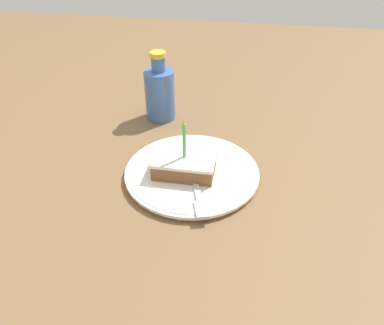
{
  "coord_description": "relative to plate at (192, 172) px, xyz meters",
  "views": [
    {
      "loc": [
        -0.61,
        -0.12,
        0.5
      ],
      "look_at": [
        0.02,
        -0.01,
        0.04
      ],
      "focal_mm": 35.0,
      "sensor_mm": 36.0,
      "label": 1
    }
  ],
  "objects": [
    {
      "name": "fork",
      "position": [
        -0.07,
        -0.02,
        0.01
      ],
      "size": [
        0.17,
        0.07,
        0.0
      ],
      "color": "silver",
      "rests_on": "plate"
    },
    {
      "name": "ground_plane",
      "position": [
        -0.02,
        0.01,
        -0.03
      ],
      "size": [
        2.4,
        2.4,
        0.04
      ],
      "color": "brown",
      "rests_on": "ground"
    },
    {
      "name": "plate",
      "position": [
        0.0,
        0.0,
        0.0
      ],
      "size": [
        0.29,
        0.29,
        0.02
      ],
      "color": "white",
      "rests_on": "ground_plane"
    },
    {
      "name": "bottle",
      "position": [
        0.24,
        0.13,
        0.06
      ],
      "size": [
        0.08,
        0.08,
        0.18
      ],
      "color": "#3F66A5",
      "rests_on": "ground_plane"
    },
    {
      "name": "cake_slice",
      "position": [
        -0.01,
        0.01,
        0.03
      ],
      "size": [
        0.09,
        0.13,
        0.13
      ],
      "color": "brown",
      "rests_on": "plate"
    }
  ]
}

